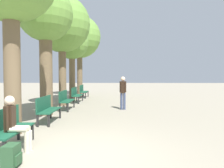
% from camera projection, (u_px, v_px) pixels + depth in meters
% --- Properties ---
extents(ground_plane, '(80.00, 80.00, 0.00)m').
position_uv_depth(ground_plane, '(73.00, 156.00, 4.59)').
color(ground_plane, gray).
extents(bench_row_0, '(0.46, 1.52, 0.93)m').
position_uv_depth(bench_row_0, '(8.00, 126.00, 5.03)').
color(bench_row_0, '#195138').
rests_on(bench_row_0, ground_plane).
extents(bench_row_1, '(0.46, 1.52, 0.93)m').
position_uv_depth(bench_row_1, '(47.00, 108.00, 7.85)').
color(bench_row_1, '#195138').
rests_on(bench_row_1, ground_plane).
extents(bench_row_2, '(0.46, 1.52, 0.93)m').
position_uv_depth(bench_row_2, '(65.00, 99.00, 10.67)').
color(bench_row_2, '#195138').
rests_on(bench_row_2, ground_plane).
extents(bench_row_3, '(0.46, 1.52, 0.93)m').
position_uv_depth(bench_row_3, '(76.00, 94.00, 13.48)').
color(bench_row_3, '#195138').
rests_on(bench_row_3, ground_plane).
extents(bench_row_4, '(0.46, 1.52, 0.93)m').
position_uv_depth(bench_row_4, '(83.00, 90.00, 16.30)').
color(bench_row_4, '#195138').
rests_on(bench_row_4, ground_plane).
extents(tree_row_1, '(2.32, 2.32, 5.45)m').
position_uv_depth(tree_row_1, '(45.00, 18.00, 9.20)').
color(tree_row_1, brown).
rests_on(tree_row_1, ground_plane).
extents(tree_row_2, '(3.11, 3.11, 6.06)m').
position_uv_depth(tree_row_2, '(62.00, 25.00, 12.00)').
color(tree_row_2, brown).
rests_on(tree_row_2, ground_plane).
extents(tree_row_3, '(2.26, 2.26, 5.01)m').
position_uv_depth(tree_row_3, '(72.00, 44.00, 14.67)').
color(tree_row_3, brown).
rests_on(tree_row_3, ground_plane).
extents(tree_row_4, '(3.43, 3.43, 6.49)m').
position_uv_depth(tree_row_4, '(80.00, 38.00, 17.69)').
color(tree_row_4, brown).
rests_on(tree_row_4, ground_plane).
extents(person_seated, '(0.57, 0.33, 1.25)m').
position_uv_depth(person_seated, '(15.00, 122.00, 4.87)').
color(person_seated, beige).
rests_on(person_seated, ground_plane).
extents(backpack, '(0.28, 0.35, 0.42)m').
position_uv_depth(backpack, '(12.00, 156.00, 4.06)').
color(backpack, '#284C2D').
rests_on(backpack, ground_plane).
extents(pedestrian_near, '(0.33, 0.26, 1.62)m').
position_uv_depth(pedestrian_near, '(123.00, 91.00, 10.68)').
color(pedestrian_near, '#384260').
rests_on(pedestrian_near, ground_plane).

